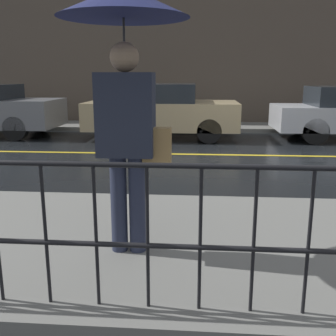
% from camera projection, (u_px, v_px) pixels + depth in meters
% --- Properties ---
extents(ground_plane, '(80.00, 80.00, 0.00)m').
position_uv_depth(ground_plane, '(247.00, 155.00, 8.40)').
color(ground_plane, black).
extents(sidewalk_near, '(28.00, 2.82, 0.12)m').
position_uv_depth(sidewalk_near, '(308.00, 248.00, 3.71)').
color(sidewalk_near, slate).
rests_on(sidewalk_near, ground_plane).
extents(sidewalk_far, '(28.00, 1.79, 0.12)m').
position_uv_depth(sidewalk_far, '(232.00, 127.00, 12.55)').
color(sidewalk_far, slate).
rests_on(sidewalk_far, ground_plane).
extents(lane_marking, '(25.20, 0.12, 0.01)m').
position_uv_depth(lane_marking, '(247.00, 155.00, 8.40)').
color(lane_marking, gold).
rests_on(lane_marking, ground_plane).
extents(building_storefront, '(28.00, 0.30, 6.82)m').
position_uv_depth(building_storefront, '(233.00, 21.00, 12.80)').
color(building_storefront, '#4C4238').
rests_on(building_storefront, ground_plane).
extents(pedestrian, '(1.06, 1.06, 2.22)m').
position_uv_depth(pedestrian, '(125.00, 52.00, 3.15)').
color(pedestrian, '#23283D').
rests_on(pedestrian, sidewalk_near).
extents(car_tan, '(4.04, 1.91, 1.45)m').
position_uv_depth(car_tan, '(161.00, 110.00, 10.63)').
color(car_tan, tan).
rests_on(car_tan, ground_plane).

